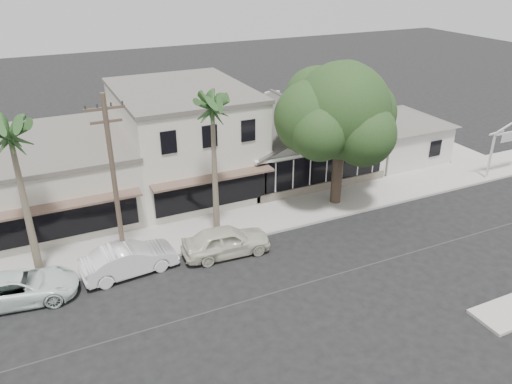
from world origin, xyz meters
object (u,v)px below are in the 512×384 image
shade_tree (338,113)px  car_0 (226,241)px  car_2 (20,287)px  utility_pole (114,181)px  car_1 (129,259)px

shade_tree → car_0: bearing=-161.4°
car_0 → car_2: size_ratio=0.92×
car_2 → car_0: bearing=-84.1°
utility_pole → car_2: bearing=-171.3°
car_1 → car_2: 5.00m
car_0 → car_1: bearing=88.8°
car_2 → utility_pole: bearing=-73.4°
car_2 → shade_tree: bearing=-74.4°
utility_pole → shade_tree: bearing=7.4°
utility_pole → car_0: bearing=-12.0°
car_0 → car_1: size_ratio=0.99×
car_2 → shade_tree: shade_tree is taller
utility_pole → car_1: utility_pole is taller
car_1 → shade_tree: size_ratio=0.52×
utility_pole → car_1: 4.07m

